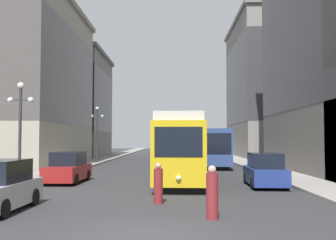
# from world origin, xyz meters

# --- Properties ---
(ground_plane) EXTENTS (200.00, 200.00, 0.00)m
(ground_plane) POSITION_xyz_m (0.00, 0.00, 0.00)
(ground_plane) COLOR #303033
(sidewalk_left) EXTENTS (2.74, 120.00, 0.15)m
(sidewalk_left) POSITION_xyz_m (-8.29, 40.00, 0.07)
(sidewalk_left) COLOR gray
(sidewalk_left) RESTS_ON ground
(sidewalk_right) EXTENTS (2.74, 120.00, 0.15)m
(sidewalk_right) POSITION_xyz_m (8.29, 40.00, 0.07)
(sidewalk_right) COLOR gray
(sidewalk_right) RESTS_ON ground
(streetcar) EXTENTS (3.15, 13.37, 3.89)m
(streetcar) POSITION_xyz_m (1.16, 13.98, 2.10)
(streetcar) COLOR black
(streetcar) RESTS_ON ground
(transit_bus) EXTENTS (2.78, 11.75, 3.45)m
(transit_bus) POSITION_xyz_m (4.05, 26.94, 1.95)
(transit_bus) COLOR black
(transit_bus) RESTS_ON ground
(parked_car_left_mid) EXTENTS (1.98, 4.43, 1.82)m
(parked_car_left_mid) POSITION_xyz_m (-5.62, 12.74, 0.84)
(parked_car_left_mid) COLOR black
(parked_car_left_mid) RESTS_ON ground
(parked_car_right_far) EXTENTS (2.03, 4.32, 1.82)m
(parked_car_right_far) POSITION_xyz_m (5.62, 10.88, 0.84)
(parked_car_right_far) COLOR black
(parked_car_right_far) RESTS_ON ground
(pedestrian_crossing_near) EXTENTS (0.39, 0.39, 1.72)m
(pedestrian_crossing_near) POSITION_xyz_m (1.92, 2.13, 0.80)
(pedestrian_crossing_near) COLOR maroon
(pedestrian_crossing_near) RESTS_ON ground
(pedestrian_crossing_far) EXTENTS (0.36, 0.36, 1.62)m
(pedestrian_crossing_far) POSITION_xyz_m (0.06, 5.17, 0.76)
(pedestrian_crossing_far) COLOR maroon
(pedestrian_crossing_far) RESTS_ON ground
(lamp_post_left_near) EXTENTS (1.41, 0.36, 5.46)m
(lamp_post_left_near) POSITION_xyz_m (-7.52, 10.15, 3.74)
(lamp_post_left_near) COLOR #333338
(lamp_post_left_near) RESTS_ON sidewalk_left
(lamp_post_left_far) EXTENTS (1.41, 0.36, 5.87)m
(lamp_post_left_far) POSITION_xyz_m (-7.52, 30.92, 3.98)
(lamp_post_left_far) COLOR #333338
(lamp_post_left_far) RESTS_ON sidewalk_left
(building_left_corner) EXTENTS (14.88, 19.78, 16.62)m
(building_left_corner) POSITION_xyz_m (-16.81, 28.91, 8.52)
(building_left_corner) COLOR #B2A893
(building_left_corner) RESTS_ON ground
(building_left_midblock) EXTENTS (10.84, 15.17, 15.19)m
(building_left_midblock) POSITION_xyz_m (-14.79, 46.87, 7.79)
(building_left_midblock) COLOR gray
(building_left_midblock) RESTS_ON ground
(building_right_midblock) EXTENTS (16.35, 19.92, 19.91)m
(building_right_midblock) POSITION_xyz_m (17.54, 46.97, 10.23)
(building_right_midblock) COLOR gray
(building_right_midblock) RESTS_ON ground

